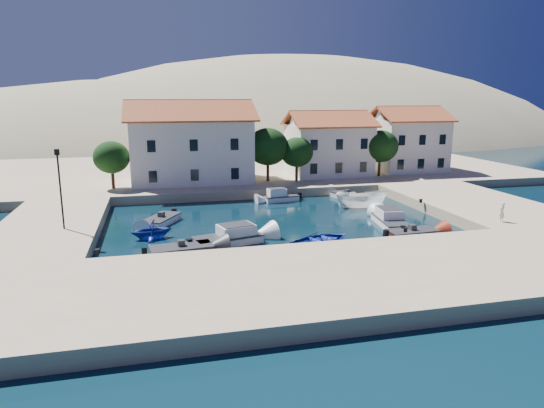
{
  "coord_description": "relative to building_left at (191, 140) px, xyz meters",
  "views": [
    {
      "loc": [
        -10.34,
        -31.4,
        11.09
      ],
      "look_at": [
        -0.64,
        8.41,
        2.0
      ],
      "focal_mm": 32.0,
      "sensor_mm": 36.0,
      "label": 1
    }
  ],
  "objects": [
    {
      "name": "ground",
      "position": [
        6.0,
        -28.0,
        -5.94
      ],
      "size": [
        400.0,
        400.0,
        0.0
      ],
      "primitive_type": "plane",
      "color": "black",
      "rests_on": "ground"
    },
    {
      "name": "trees",
      "position": [
        10.51,
        -2.54,
        -1.1
      ],
      "size": [
        37.3,
        5.3,
        6.45
      ],
      "color": "#382314",
      "rests_on": "quay_north"
    },
    {
      "name": "bollards",
      "position": [
        8.8,
        -24.13,
        -4.79
      ],
      "size": [
        29.36,
        9.56,
        0.3
      ],
      "color": "black",
      "rests_on": "ground"
    },
    {
      "name": "rowboat_south",
      "position": [
        7.75,
        -25.84,
        -5.94
      ],
      "size": [
        5.92,
        5.11,
        1.03
      ],
      "primitive_type": "imported",
      "rotation": [
        0.0,
        0.0,
        1.94
      ],
      "color": "navy",
      "rests_on": "ground"
    },
    {
      "name": "hills",
      "position": [
        26.64,
        95.62,
        -29.34
      ],
      "size": [
        254.0,
        176.0,
        99.0
      ],
      "color": "tan",
      "rests_on": "ground"
    },
    {
      "name": "cabin_cruiser_north",
      "position": [
        8.81,
        -9.65,
        -5.46
      ],
      "size": [
        3.86,
        1.95,
        1.6
      ],
      "rotation": [
        0.0,
        0.0,
        3.25
      ],
      "color": "white",
      "rests_on": "ground"
    },
    {
      "name": "quay_south",
      "position": [
        6.0,
        -34.0,
        -5.44
      ],
      "size": [
        52.0,
        12.0,
        1.0
      ],
      "primitive_type": "cube",
      "color": "tan",
      "rests_on": "ground"
    },
    {
      "name": "boat_east",
      "position": [
        15.9,
        -14.81,
        -5.94
      ],
      "size": [
        5.53,
        3.2,
        2.01
      ],
      "primitive_type": "imported",
      "rotation": [
        0.0,
        0.0,
        1.32
      ],
      "color": "white",
      "rests_on": "ground"
    },
    {
      "name": "pedestrian",
      "position": [
        23.24,
        -26.22,
        -4.13
      ],
      "size": [
        0.69,
        0.59,
        1.6
      ],
      "primitive_type": "imported",
      "rotation": [
        0.0,
        0.0,
        3.56
      ],
      "color": "silver",
      "rests_on": "quay_east"
    },
    {
      "name": "building_left",
      "position": [
        0.0,
        0.0,
        0.0
      ],
      "size": [
        14.7,
        9.45,
        9.7
      ],
      "color": "white",
      "rests_on": "quay_north"
    },
    {
      "name": "rowboat_west",
      "position": [
        -4.89,
        -20.9,
        -5.94
      ],
      "size": [
        3.61,
        3.25,
        1.69
      ],
      "primitive_type": "imported",
      "rotation": [
        0.0,
        0.0,
        -1.41
      ],
      "color": "navy",
      "rests_on": "ground"
    },
    {
      "name": "motorboat_white_ne",
      "position": [
        16.25,
        -10.2,
        -5.64
      ],
      "size": [
        2.87,
        4.28,
        1.25
      ],
      "rotation": [
        0.0,
        0.0,
        1.86
      ],
      "color": "white",
      "rests_on": "ground"
    },
    {
      "name": "quay_east",
      "position": [
        26.5,
        -18.0,
        -5.44
      ],
      "size": [
        11.0,
        20.0,
        1.0
      ],
      "primitive_type": "cube",
      "color": "tan",
      "rests_on": "ground"
    },
    {
      "name": "building_right",
      "position": [
        30.0,
        2.0,
        -0.46
      ],
      "size": [
        9.45,
        8.4,
        8.8
      ],
      "color": "white",
      "rests_on": "quay_north"
    },
    {
      "name": "cabin_cruiser_south",
      "position": [
        0.83,
        -23.72,
        -5.46
      ],
      "size": [
        5.64,
        3.49,
        1.6
      ],
      "rotation": [
        0.0,
        0.0,
        0.26
      ],
      "color": "white",
      "rests_on": "ground"
    },
    {
      "name": "motorboat_red_se",
      "position": [
        15.54,
        -25.55,
        -5.64
      ],
      "size": [
        4.2,
        2.1,
        1.25
      ],
      "rotation": [
        0.0,
        0.0,
        0.07
      ],
      "color": "maroon",
      "rests_on": "ground"
    },
    {
      "name": "motorboat_white_west",
      "position": [
        -4.02,
        -16.28,
        -5.64
      ],
      "size": [
        3.75,
        4.71,
        1.25
      ],
      "rotation": [
        0.0,
        0.0,
        -2.07
      ],
      "color": "white",
      "rests_on": "ground"
    },
    {
      "name": "quay_north",
      "position": [
        8.0,
        10.0,
        -5.44
      ],
      "size": [
        80.0,
        36.0,
        1.0
      ],
      "primitive_type": "cube",
      "color": "tan",
      "rests_on": "ground"
    },
    {
      "name": "cabin_cruiser_east",
      "position": [
        15.54,
        -21.87,
        -5.46
      ],
      "size": [
        2.83,
        5.4,
        1.6
      ],
      "rotation": [
        0.0,
        0.0,
        1.42
      ],
      "color": "white",
      "rests_on": "ground"
    },
    {
      "name": "quay_west",
      "position": [
        -13.0,
        -18.0,
        -5.44
      ],
      "size": [
        8.0,
        20.0,
        1.0
      ],
      "primitive_type": "cube",
      "color": "tan",
      "rests_on": "ground"
    },
    {
      "name": "lamppost",
      "position": [
        -11.5,
        -20.0,
        -1.18
      ],
      "size": [
        0.35,
        0.25,
        6.22
      ],
      "color": "black",
      "rests_on": "quay_west"
    },
    {
      "name": "building_mid",
      "position": [
        18.0,
        1.0,
        -0.71
      ],
      "size": [
        10.5,
        8.4,
        8.3
      ],
      "color": "white",
      "rests_on": "quay_north"
    },
    {
      "name": "motorboat_grey_sw",
      "position": [
        -2.8,
        -25.48,
        -5.64
      ],
      "size": [
        4.64,
        2.51,
        1.25
      ],
      "rotation": [
        0.0,
        0.0,
        0.13
      ],
      "color": "#2E2E32",
      "rests_on": "ground"
    }
  ]
}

